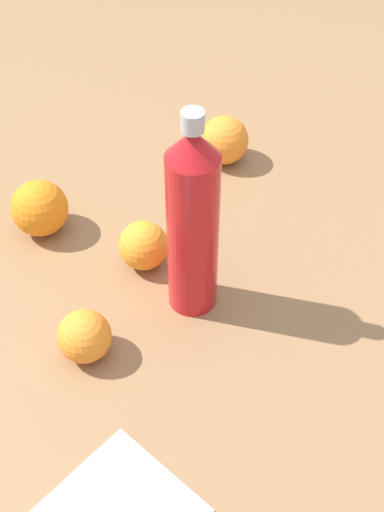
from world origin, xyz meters
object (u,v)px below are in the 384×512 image
at_px(orange_0, 143,245).
at_px(orange_2, 84,336).
at_px(orange_3, 40,208).
at_px(orange_1, 224,140).
at_px(water_bottle, 192,222).

bearing_deg(orange_0, orange_2, -130.56).
height_order(orange_2, orange_3, orange_3).
relative_size(orange_1, orange_3, 0.95).
bearing_deg(water_bottle, orange_2, 121.31).
bearing_deg(orange_0, water_bottle, -61.94).
relative_size(orange_0, orange_3, 0.84).
distance_m(orange_0, orange_2, 0.17).
bearing_deg(water_bottle, orange_3, 55.05).
xyz_separation_m(orange_0, orange_3, (-0.12, 0.11, 0.01)).
height_order(water_bottle, orange_3, water_bottle).
distance_m(water_bottle, orange_1, 0.32).
xyz_separation_m(orange_1, orange_2, (-0.30, -0.32, -0.01)).
bearing_deg(orange_1, orange_3, -166.60).
relative_size(orange_2, orange_3, 0.81).
distance_m(water_bottle, orange_0, 0.14).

